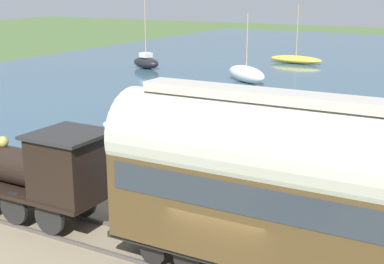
{
  "coord_description": "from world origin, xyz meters",
  "views": [
    {
      "loc": [
        -10.93,
        -5.06,
        7.62
      ],
      "look_at": [
        7.57,
        5.24,
        1.87
      ],
      "focal_mm": 50.0,
      "sensor_mm": 36.0,
      "label": 1
    }
  ],
  "objects_px": {
    "sailboat_yellow": "(296,59)",
    "sailboat_white": "(246,74)",
    "passenger_coach": "(271,180)",
    "rowboat_mid_harbor": "(61,145)",
    "rowboat_near_shore": "(113,126)",
    "steam_locomotive": "(39,168)",
    "sailboat_black": "(146,62)"
  },
  "relations": [
    {
      "from": "steam_locomotive",
      "to": "sailboat_black",
      "type": "xyz_separation_m",
      "value": [
        31.73,
        17.39,
        -1.61
      ]
    },
    {
      "from": "sailboat_white",
      "to": "sailboat_yellow",
      "type": "relative_size",
      "value": 0.95
    },
    {
      "from": "rowboat_mid_harbor",
      "to": "steam_locomotive",
      "type": "bearing_deg",
      "value": -128.82
    },
    {
      "from": "rowboat_mid_harbor",
      "to": "sailboat_black",
      "type": "bearing_deg",
      "value": 36.84
    },
    {
      "from": "sailboat_yellow",
      "to": "steam_locomotive",
      "type": "bearing_deg",
      "value": -169.92
    },
    {
      "from": "steam_locomotive",
      "to": "rowboat_near_shore",
      "type": "xyz_separation_m",
      "value": [
        11.64,
        6.12,
        -2.08
      ]
    },
    {
      "from": "steam_locomotive",
      "to": "passenger_coach",
      "type": "relative_size",
      "value": 0.71
    },
    {
      "from": "sailboat_white",
      "to": "rowboat_near_shore",
      "type": "bearing_deg",
      "value": -148.17
    },
    {
      "from": "sailboat_yellow",
      "to": "rowboat_mid_harbor",
      "type": "bearing_deg",
      "value": -177.99
    },
    {
      "from": "sailboat_black",
      "to": "sailboat_white",
      "type": "bearing_deg",
      "value": -84.19
    },
    {
      "from": "sailboat_white",
      "to": "rowboat_mid_harbor",
      "type": "relative_size",
      "value": 2.43
    },
    {
      "from": "sailboat_white",
      "to": "rowboat_mid_harbor",
      "type": "distance_m",
      "value": 22.05
    },
    {
      "from": "steam_locomotive",
      "to": "rowboat_near_shore",
      "type": "relative_size",
      "value": 2.37
    },
    {
      "from": "rowboat_near_shore",
      "to": "passenger_coach",
      "type": "bearing_deg",
      "value": -94.89
    },
    {
      "from": "rowboat_near_shore",
      "to": "rowboat_mid_harbor",
      "type": "bearing_deg",
      "value": -142.21
    },
    {
      "from": "passenger_coach",
      "to": "sailboat_black",
      "type": "distance_m",
      "value": 40.42
    },
    {
      "from": "sailboat_black",
      "to": "rowboat_mid_harbor",
      "type": "bearing_deg",
      "value": -137.25
    },
    {
      "from": "steam_locomotive",
      "to": "sailboat_black",
      "type": "distance_m",
      "value": 36.22
    },
    {
      "from": "steam_locomotive",
      "to": "rowboat_near_shore",
      "type": "bearing_deg",
      "value": 27.73
    },
    {
      "from": "passenger_coach",
      "to": "rowboat_near_shore",
      "type": "height_order",
      "value": "passenger_coach"
    },
    {
      "from": "passenger_coach",
      "to": "sailboat_yellow",
      "type": "xyz_separation_m",
      "value": [
        42.19,
        13.32,
        -2.77
      ]
    },
    {
      "from": "steam_locomotive",
      "to": "rowboat_mid_harbor",
      "type": "xyz_separation_m",
      "value": [
        7.25,
        5.95,
        -2.02
      ]
    },
    {
      "from": "sailboat_white",
      "to": "rowboat_near_shore",
      "type": "xyz_separation_m",
      "value": [
        -17.65,
        0.34,
        -0.54
      ]
    },
    {
      "from": "sailboat_black",
      "to": "rowboat_mid_harbor",
      "type": "distance_m",
      "value": 27.03
    },
    {
      "from": "sailboat_white",
      "to": "sailboat_black",
      "type": "xyz_separation_m",
      "value": [
        2.45,
        11.62,
        -0.07
      ]
    },
    {
      "from": "rowboat_mid_harbor",
      "to": "rowboat_near_shore",
      "type": "bearing_deg",
      "value": 13.98
    },
    {
      "from": "passenger_coach",
      "to": "sailboat_white",
      "type": "height_order",
      "value": "sailboat_white"
    },
    {
      "from": "rowboat_near_shore",
      "to": "sailboat_white",
      "type": "bearing_deg",
      "value": 34.5
    },
    {
      "from": "steam_locomotive",
      "to": "sailboat_white",
      "type": "relative_size",
      "value": 1.04
    },
    {
      "from": "rowboat_mid_harbor",
      "to": "rowboat_near_shore",
      "type": "relative_size",
      "value": 0.93
    },
    {
      "from": "sailboat_yellow",
      "to": "sailboat_white",
      "type": "bearing_deg",
      "value": -177.62
    },
    {
      "from": "sailboat_white",
      "to": "rowboat_near_shore",
      "type": "distance_m",
      "value": 17.66
    }
  ]
}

